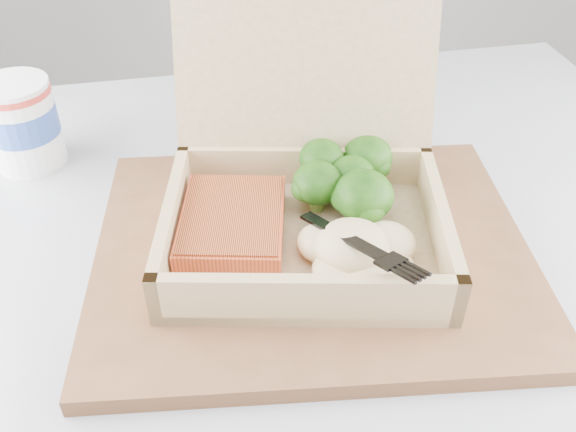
{
  "coord_description": "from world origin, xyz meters",
  "views": [
    {
      "loc": [
        -0.21,
        0.13,
        1.13
      ],
      "look_at": [
        -0.22,
        0.55,
        0.8
      ],
      "focal_mm": 40.0,
      "sensor_mm": 36.0,
      "label": 1
    }
  ],
  "objects_px": {
    "cafe_table": "(323,429)",
    "serving_tray": "(312,251)",
    "takeout_container": "(305,170)",
    "paper_cup": "(22,121)"
  },
  "relations": [
    {
      "from": "cafe_table",
      "to": "serving_tray",
      "type": "height_order",
      "value": "serving_tray"
    },
    {
      "from": "cafe_table",
      "to": "serving_tray",
      "type": "distance_m",
      "value": 0.21
    },
    {
      "from": "takeout_container",
      "to": "paper_cup",
      "type": "bearing_deg",
      "value": 158.58
    },
    {
      "from": "serving_tray",
      "to": "takeout_container",
      "type": "xyz_separation_m",
      "value": [
        -0.01,
        0.04,
        0.06
      ]
    },
    {
      "from": "cafe_table",
      "to": "paper_cup",
      "type": "xyz_separation_m",
      "value": [
        -0.31,
        0.19,
        0.24
      ]
    },
    {
      "from": "serving_tray",
      "to": "takeout_container",
      "type": "relative_size",
      "value": 1.48
    },
    {
      "from": "cafe_table",
      "to": "takeout_container",
      "type": "relative_size",
      "value": 4.09
    },
    {
      "from": "serving_tray",
      "to": "takeout_container",
      "type": "distance_m",
      "value": 0.07
    },
    {
      "from": "takeout_container",
      "to": "paper_cup",
      "type": "xyz_separation_m",
      "value": [
        -0.29,
        0.11,
        -0.02
      ]
    },
    {
      "from": "takeout_container",
      "to": "serving_tray",
      "type": "bearing_deg",
      "value": -79.59
    }
  ]
}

